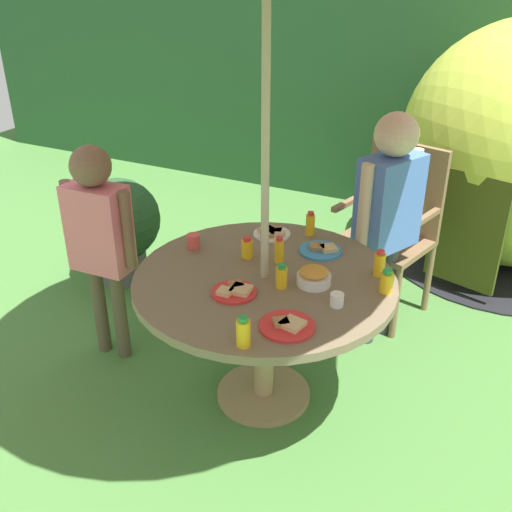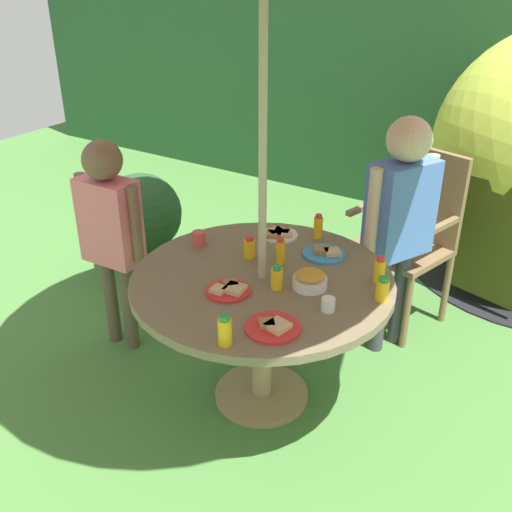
% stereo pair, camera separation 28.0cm
% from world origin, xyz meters
% --- Properties ---
extents(ground_plane, '(10.00, 10.00, 0.02)m').
position_xyz_m(ground_plane, '(0.00, 0.00, -0.01)').
color(ground_plane, '#477A38').
extents(hedge_backdrop, '(9.00, 0.70, 2.15)m').
position_xyz_m(hedge_backdrop, '(0.00, 3.07, 1.07)').
color(hedge_backdrop, '#234C28').
rests_on(hedge_backdrop, ground_plane).
extents(garden_table, '(1.22, 1.22, 0.70)m').
position_xyz_m(garden_table, '(0.00, 0.00, 0.59)').
color(garden_table, tan).
rests_on(garden_table, ground_plane).
extents(wooden_chair, '(0.59, 0.56, 1.04)m').
position_xyz_m(wooden_chair, '(0.32, 1.15, 0.58)').
color(wooden_chair, brown).
rests_on(wooden_chair, ground_plane).
extents(potted_plant, '(0.55, 0.55, 0.72)m').
position_xyz_m(potted_plant, '(-1.39, 0.68, 0.41)').
color(potted_plant, '#595960').
rests_on(potted_plant, ground_plane).
extents(child_in_blue_shirt, '(0.32, 0.41, 1.33)m').
position_xyz_m(child_in_blue_shirt, '(0.36, 0.77, 0.85)').
color(child_in_blue_shirt, '#3F3F47').
rests_on(child_in_blue_shirt, ground_plane).
extents(child_in_pink_shirt, '(0.41, 0.21, 1.21)m').
position_xyz_m(child_in_pink_shirt, '(-0.92, -0.04, 0.77)').
color(child_in_pink_shirt, brown).
rests_on(child_in_pink_shirt, ground_plane).
extents(snack_bowl, '(0.16, 0.16, 0.08)m').
position_xyz_m(snack_bowl, '(0.23, 0.04, 0.74)').
color(snack_bowl, white).
rests_on(snack_bowl, garden_table).
extents(plate_center_front, '(0.20, 0.20, 0.03)m').
position_xyz_m(plate_center_front, '(-0.05, -0.19, 0.72)').
color(plate_center_front, red).
rests_on(plate_center_front, garden_table).
extents(plate_center_back, '(0.20, 0.20, 0.03)m').
position_xyz_m(plate_center_back, '(-0.16, 0.42, 0.72)').
color(plate_center_back, white).
rests_on(plate_center_back, garden_table).
extents(plate_front_edge, '(0.23, 0.23, 0.03)m').
position_xyz_m(plate_front_edge, '(0.26, -0.33, 0.71)').
color(plate_front_edge, red).
rests_on(plate_front_edge, garden_table).
extents(plate_near_right, '(0.21, 0.21, 0.03)m').
position_xyz_m(plate_near_right, '(0.14, 0.35, 0.71)').
color(plate_near_right, '#338CD8').
rests_on(plate_near_right, garden_table).
extents(juice_bottle_near_left, '(0.05, 0.05, 0.11)m').
position_xyz_m(juice_bottle_near_left, '(0.11, -0.05, 0.76)').
color(juice_bottle_near_left, yellow).
rests_on(juice_bottle_near_left, garden_table).
extents(juice_bottle_far_left, '(0.06, 0.06, 0.11)m').
position_xyz_m(juice_bottle_far_left, '(0.54, 0.11, 0.76)').
color(juice_bottle_far_left, yellow).
rests_on(juice_bottle_far_left, garden_table).
extents(juice_bottle_far_right, '(0.06, 0.06, 0.11)m').
position_xyz_m(juice_bottle_far_right, '(-0.16, 0.14, 0.75)').
color(juice_bottle_far_right, yellow).
rests_on(juice_bottle_far_right, garden_table).
extents(juice_bottle_mid_left, '(0.06, 0.06, 0.13)m').
position_xyz_m(juice_bottle_mid_left, '(0.16, -0.51, 0.76)').
color(juice_bottle_mid_left, yellow).
rests_on(juice_bottle_mid_left, garden_table).
extents(juice_bottle_mid_right, '(0.05, 0.05, 0.13)m').
position_xyz_m(juice_bottle_mid_right, '(0.02, 0.51, 0.76)').
color(juice_bottle_mid_right, yellow).
rests_on(juice_bottle_mid_right, garden_table).
extents(juice_bottle_back_edge, '(0.05, 0.05, 0.13)m').
position_xyz_m(juice_bottle_back_edge, '(-0.00, 0.16, 0.77)').
color(juice_bottle_back_edge, yellow).
rests_on(juice_bottle_back_edge, garden_table).
extents(juice_bottle_spot_a, '(0.05, 0.05, 0.13)m').
position_xyz_m(juice_bottle_spot_a, '(0.47, 0.25, 0.76)').
color(juice_bottle_spot_a, yellow).
rests_on(juice_bottle_spot_a, garden_table).
extents(cup_near, '(0.07, 0.07, 0.07)m').
position_xyz_m(cup_near, '(-0.45, 0.11, 0.74)').
color(cup_near, '#E04C47').
rests_on(cup_near, garden_table).
extents(cup_far, '(0.06, 0.06, 0.06)m').
position_xyz_m(cup_far, '(0.38, -0.09, 0.73)').
color(cup_far, white).
rests_on(cup_far, garden_table).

